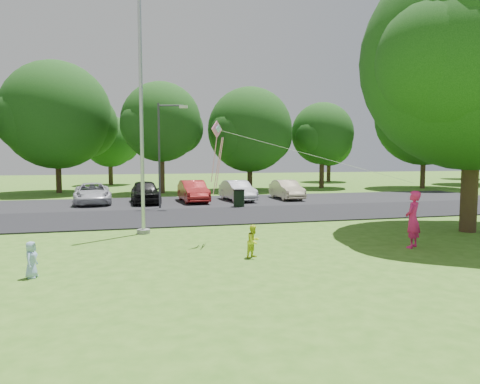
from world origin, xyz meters
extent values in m
plane|color=#3B6C1C|center=(0.00, 0.00, 0.00)|extent=(120.00, 120.00, 0.00)
cube|color=black|center=(0.00, 9.00, 0.03)|extent=(60.00, 6.00, 0.06)
cube|color=black|center=(0.00, 15.50, 0.03)|extent=(42.00, 7.00, 0.06)
cylinder|color=#B7BABF|center=(-3.50, 5.00, 5.00)|extent=(0.14, 0.14, 10.00)
cylinder|color=gray|center=(-3.50, 5.00, 0.08)|extent=(0.50, 0.50, 0.16)
cylinder|color=#3F3F44|center=(-2.41, 12.49, 2.92)|extent=(0.12, 0.12, 5.84)
cylinder|color=#3F3F44|center=(-1.75, 12.32, 5.70)|extent=(1.34, 0.42, 0.08)
cube|color=silver|center=(-1.09, 12.15, 5.63)|extent=(0.48, 0.32, 0.14)
cylinder|color=black|center=(2.03, 12.08, 0.49)|extent=(0.62, 0.62, 0.99)
cylinder|color=black|center=(2.03, 12.08, 1.02)|extent=(0.66, 0.66, 0.05)
cylinder|color=#332316|center=(8.82, 2.33, 1.83)|extent=(0.62, 0.62, 3.66)
sphere|color=#11380F|center=(8.82, 2.33, 6.64)|extent=(8.51, 8.51, 8.51)
sphere|color=#11380F|center=(7.12, 1.27, 6.21)|extent=(5.11, 5.11, 5.11)
sphere|color=#11380F|center=(6.52, 1.33, 6.26)|extent=(4.42, 4.42, 4.42)
cylinder|color=#332316|center=(-9.60, 25.24, 1.60)|extent=(0.44, 0.44, 3.19)
sphere|color=#11380F|center=(-9.60, 25.24, 6.17)|extent=(8.50, 8.50, 8.50)
sphere|color=#11380F|center=(-7.68, 26.09, 5.53)|extent=(5.53, 5.53, 5.53)
sphere|color=#11380F|center=(-11.30, 24.17, 5.74)|extent=(5.10, 5.10, 5.10)
cylinder|color=#332316|center=(-1.58, 22.90, 1.71)|extent=(0.44, 0.44, 3.43)
sphere|color=#11380F|center=(-1.58, 22.90, 5.62)|extent=(6.27, 6.27, 6.27)
sphere|color=#11380F|center=(-0.17, 23.53, 5.15)|extent=(4.07, 4.07, 4.07)
sphere|color=#11380F|center=(-2.84, 22.12, 5.31)|extent=(3.76, 3.76, 3.76)
cylinder|color=#332316|center=(6.03, 24.17, 1.33)|extent=(0.44, 0.44, 2.66)
sphere|color=#11380F|center=(6.03, 24.17, 5.20)|extent=(7.27, 7.27, 7.27)
sphere|color=#11380F|center=(7.66, 24.89, 4.66)|extent=(4.72, 4.72, 4.72)
sphere|color=#11380F|center=(4.57, 23.26, 4.84)|extent=(4.36, 4.36, 4.36)
cylinder|color=#332316|center=(13.12, 24.89, 1.51)|extent=(0.44, 0.44, 3.02)
sphere|color=#11380F|center=(13.12, 24.89, 5.00)|extent=(5.67, 5.67, 5.67)
sphere|color=#11380F|center=(14.39, 25.46, 4.58)|extent=(3.68, 3.68, 3.68)
sphere|color=#11380F|center=(11.98, 24.18, 4.72)|extent=(3.40, 3.40, 3.40)
cylinder|color=#332316|center=(21.92, 22.25, 1.71)|extent=(0.44, 0.44, 3.42)
sphere|color=#11380F|center=(21.92, 22.25, 6.49)|extent=(8.77, 8.77, 8.77)
sphere|color=#11380F|center=(23.89, 23.13, 5.84)|extent=(5.70, 5.70, 5.70)
sphere|color=#11380F|center=(20.17, 21.15, 6.06)|extent=(5.26, 5.26, 5.26)
cylinder|color=#332316|center=(30.70, 25.66, 1.46)|extent=(0.44, 0.44, 2.92)
sphere|color=#11380F|center=(30.70, 25.66, 5.45)|extent=(7.24, 7.24, 7.24)
sphere|color=#11380F|center=(29.25, 24.75, 5.09)|extent=(4.34, 4.34, 4.34)
cylinder|color=#332316|center=(38.00, 35.00, 1.30)|extent=(0.44, 0.44, 2.60)
sphere|color=#11380F|center=(38.00, 35.00, 4.42)|extent=(5.20, 5.20, 5.20)
sphere|color=#11380F|center=(39.17, 35.52, 4.03)|extent=(3.38, 3.38, 3.38)
sphere|color=#11380F|center=(36.96, 34.35, 4.16)|extent=(3.12, 3.12, 3.12)
cylinder|color=#332316|center=(-6.00, 34.00, 1.30)|extent=(0.44, 0.44, 2.60)
sphere|color=#11380F|center=(-6.00, 34.00, 4.42)|extent=(5.20, 5.20, 5.20)
sphere|color=#11380F|center=(-4.83, 34.52, 4.03)|extent=(3.38, 3.38, 3.38)
sphere|color=#11380F|center=(-7.04, 33.35, 4.16)|extent=(3.12, 3.12, 3.12)
cylinder|color=#332316|center=(18.00, 33.50, 1.30)|extent=(0.44, 0.44, 2.60)
sphere|color=#11380F|center=(18.00, 33.50, 4.42)|extent=(5.20, 5.20, 5.20)
sphere|color=#11380F|center=(19.17, 34.02, 4.03)|extent=(3.38, 3.38, 3.38)
sphere|color=#11380F|center=(16.96, 32.85, 4.16)|extent=(3.12, 3.12, 3.12)
imported|color=silver|center=(-6.25, 15.73, 0.69)|extent=(2.49, 4.70, 1.26)
imported|color=black|center=(-3.12, 15.25, 0.76)|extent=(1.83, 4.19, 1.41)
imported|color=maroon|center=(-0.15, 15.28, 0.74)|extent=(1.62, 4.16, 1.35)
imported|color=silver|center=(2.75, 15.32, 0.71)|extent=(1.78, 4.08, 1.30)
imported|color=#C6B793|center=(6.22, 15.56, 0.69)|extent=(1.35, 3.85, 1.27)
imported|color=#E91F70|center=(4.83, 0.29, 0.92)|extent=(0.80, 0.76, 1.85)
imported|color=yellow|center=(-0.50, 0.26, 0.48)|extent=(0.59, 0.57, 0.96)
imported|color=#93B1E2|center=(-6.29, -0.42, 0.45)|extent=(0.35, 0.48, 0.90)
cube|color=pink|center=(-1.11, 2.58, 3.84)|extent=(0.44, 0.41, 0.56)
cube|color=#8CC6E5|center=(-1.06, 2.55, 3.86)|extent=(0.22, 0.21, 0.27)
cylinder|color=white|center=(1.86, 1.44, 2.96)|extent=(5.95, 2.30, 1.75)
cylinder|color=pink|center=(-1.21, 2.58, 2.83)|extent=(0.19, 0.24, 1.50)
cylinder|color=pink|center=(-1.01, 2.63, 2.71)|extent=(0.21, 0.39, 1.72)
cylinder|color=pink|center=(-1.11, 2.50, 2.59)|extent=(0.23, 0.58, 1.92)
camera|label=1|loc=(-3.88, -11.52, 2.95)|focal=32.00mm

